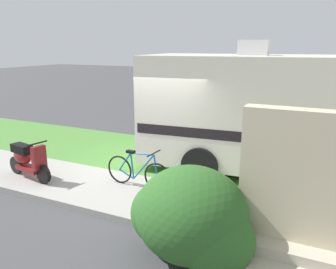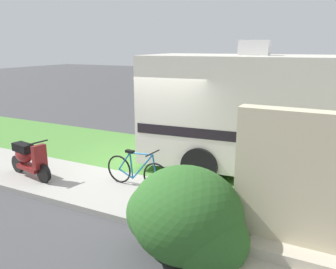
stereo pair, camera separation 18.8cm
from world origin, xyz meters
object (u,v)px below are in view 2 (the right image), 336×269
Objects in this scene: bicycle at (137,171)px; pickup_truck_near at (258,106)px; scooter at (28,158)px; bottle_green at (248,208)px; motorhome_rv at (304,113)px.

bicycle is 0.32× the size of pickup_truck_near.
scooter reaches higher than bicycle.
scooter is 0.92× the size of bicycle.
bottle_green is at bearing 5.69° from scooter.
pickup_truck_near is at bearing 80.95° from bicycle.
pickup_truck_near is (1.11, 6.97, 0.49)m from bicycle.
motorhome_rv is at bearing 28.46° from scooter.
bottle_green is at bearing -2.70° from bicycle.
motorhome_rv reaches higher than scooter.
scooter is 0.29× the size of pickup_truck_near.
bicycle is at bearing 13.41° from scooter.
motorhome_rv reaches higher than pickup_truck_near.
bottle_green is (2.55, -0.12, -0.27)m from bicycle.
scooter is at bearing -166.59° from bicycle.
motorhome_rv reaches higher than bicycle.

